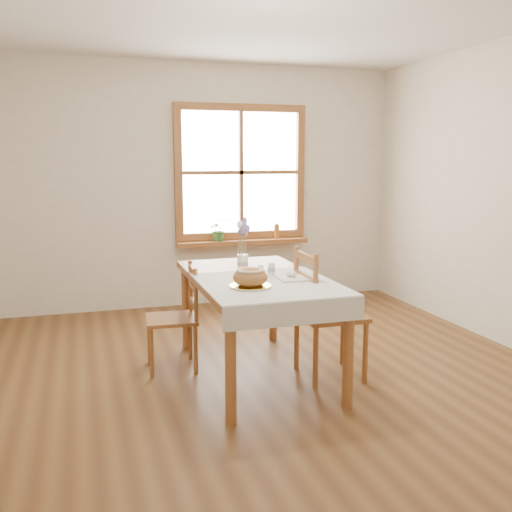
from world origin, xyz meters
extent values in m
plane|color=brown|center=(0.00, 0.00, 0.00)|extent=(5.00, 5.00, 0.00)
cube|color=silver|center=(0.00, 2.50, 1.30)|extent=(4.50, 0.10, 2.60)
cube|color=#9F5B31|center=(0.50, 2.46, 2.14)|extent=(1.46, 0.08, 0.08)
cube|color=#9F5B31|center=(0.50, 2.46, 0.76)|extent=(1.46, 0.08, 0.08)
cube|color=#9F5B31|center=(-0.19, 2.46, 1.45)|extent=(0.08, 0.08, 1.30)
cube|color=#9F5B31|center=(1.19, 2.46, 1.45)|extent=(0.08, 0.08, 1.30)
cube|color=#9F5B31|center=(0.50, 2.46, 1.45)|extent=(0.04, 0.06, 1.30)
cube|color=#9F5B31|center=(0.50, 2.46, 1.45)|extent=(1.30, 0.06, 0.04)
cube|color=white|center=(0.50, 2.49, 1.45)|extent=(1.30, 0.01, 1.30)
cube|color=#9F5B31|center=(0.50, 2.40, 0.69)|extent=(1.46, 0.20, 0.05)
cube|color=#9F5B31|center=(0.00, 0.30, 0.72)|extent=(0.90, 1.60, 0.05)
cylinder|color=#9F5B31|center=(-0.39, -0.44, 0.35)|extent=(0.07, 0.07, 0.70)
cylinder|color=#9F5B31|center=(0.39, -0.44, 0.35)|extent=(0.07, 0.07, 0.70)
cylinder|color=#9F5B31|center=(-0.39, 1.04, 0.35)|extent=(0.07, 0.07, 0.70)
cylinder|color=#9F5B31|center=(0.39, 1.04, 0.35)|extent=(0.07, 0.07, 0.70)
cube|color=silver|center=(0.00, 0.00, 0.76)|extent=(0.91, 0.99, 0.01)
cylinder|color=white|center=(-0.16, -0.08, 0.77)|extent=(0.29, 0.29, 0.01)
ellipsoid|color=#965F35|center=(-0.16, -0.08, 0.84)|extent=(0.23, 0.23, 0.13)
cube|color=silver|center=(0.23, 0.08, 0.77)|extent=(0.26, 0.22, 0.01)
cylinder|color=white|center=(0.10, 0.25, 0.81)|extent=(0.06, 0.06, 0.10)
cylinder|color=white|center=(0.03, 0.29, 0.80)|extent=(0.06, 0.06, 0.08)
cylinder|color=white|center=(0.00, 0.65, 0.80)|extent=(0.11, 0.11, 0.10)
imported|color=#346F2C|center=(0.23, 2.40, 0.81)|extent=(0.24, 0.26, 0.19)
cylinder|color=#AB701F|center=(0.90, 2.40, 0.80)|extent=(0.06, 0.06, 0.17)
camera|label=1|loc=(-1.21, -3.60, 1.60)|focal=40.00mm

